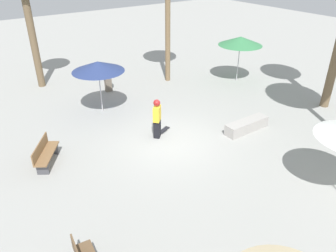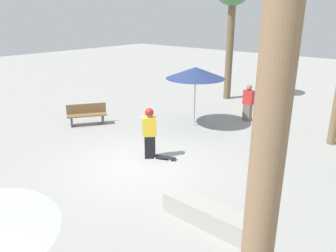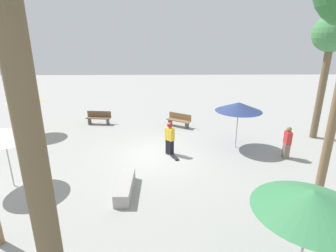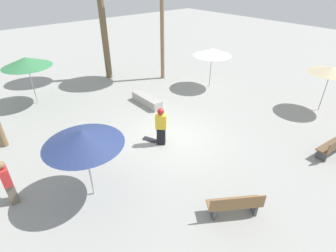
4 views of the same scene
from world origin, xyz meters
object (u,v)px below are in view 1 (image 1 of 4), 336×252
Objects in this scene: concrete_ledge at (247,126)px; shade_umbrella_navy at (98,66)px; shade_umbrella_green at (240,41)px; bystander_watching at (108,77)px; bench_far at (45,153)px; skateboard at (163,131)px; skater_main at (157,117)px.

shade_umbrella_navy reaches higher than concrete_ledge.
concrete_ledge is at bearing -41.65° from shade_umbrella_green.
shade_umbrella_navy is 2.80m from bystander_watching.
bench_far is 0.66× the size of shade_umbrella_navy.
bystander_watching is (-2.04, 1.32, -1.40)m from shade_umbrella_navy.
skateboard is 7.68m from shade_umbrella_green.
concrete_ledge is at bearing -71.56° from skater_main.
skater_main is 1.04× the size of bench_far.
bench_far reaches higher than skateboard.
bystander_watching is at bearing -158.64° from concrete_ledge.
concrete_ledge reaches higher than skateboard.
shade_umbrella_green is at bearing -23.81° from skater_main.
shade_umbrella_navy is at bearing 162.17° from bench_far.
shade_umbrella_green is 7.47m from bystander_watching.
bench_far is 1.01× the size of bystander_watching.
shade_umbrella_green reaches higher than concrete_ledge.
skater_main is at bearing -91.48° from bystander_watching.
bench_far reaches higher than concrete_ledge.
shade_umbrella_green reaches higher than shade_umbrella_navy.
skater_main is at bearing -117.26° from concrete_ledge.
shade_umbrella_navy is at bearing -118.99° from bystander_watching.
skater_main is at bearing 13.04° from shade_umbrella_navy.
concrete_ledge is 7.97m from bench_far.
skateboard is 3.51m from concrete_ledge.
shade_umbrella_green is at bearing 133.49° from bench_far.
shade_umbrella_green is at bearing -2.89° from skateboard.
skater_main is 0.66× the size of shade_umbrella_green.
shade_umbrella_green is (-2.73, 7.30, 1.39)m from skater_main.
skater_main is 4.34m from bench_far.
skater_main reaches higher than concrete_ledge.
shade_umbrella_navy reaches higher than bench_far.
shade_umbrella_green reaches higher than skateboard.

